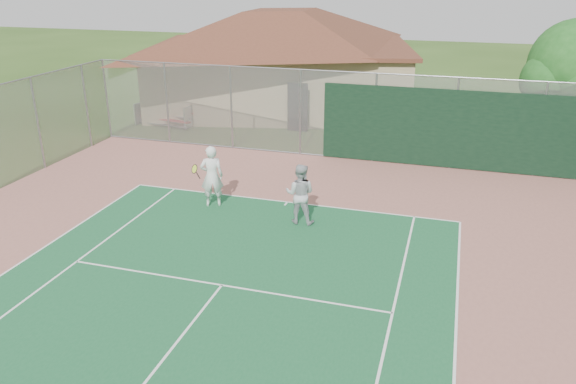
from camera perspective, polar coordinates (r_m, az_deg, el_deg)
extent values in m
cylinder|color=gray|center=(26.69, -17.93, 8.94)|extent=(0.08, 0.08, 3.50)
cylinder|color=gray|center=(25.13, -12.19, 8.76)|extent=(0.08, 0.08, 3.50)
cylinder|color=gray|center=(23.85, -5.77, 8.46)|extent=(0.08, 0.08, 3.50)
cylinder|color=gray|center=(22.90, 1.26, 8.01)|extent=(0.08, 0.08, 3.50)
cylinder|color=gray|center=(22.30, 8.77, 7.40)|extent=(0.08, 0.08, 3.50)
cylinder|color=gray|center=(22.11, 16.52, 6.63)|extent=(0.08, 0.08, 3.50)
cylinder|color=gray|center=(22.32, 24.24, 5.74)|extent=(0.08, 0.08, 3.50)
cylinder|color=gray|center=(22.30, 3.83, 12.19)|extent=(20.00, 0.05, 0.05)
cylinder|color=gray|center=(23.12, 3.62, 3.73)|extent=(20.00, 0.05, 0.05)
cube|color=#999EA0|center=(22.66, 3.72, 7.82)|extent=(20.00, 0.02, 3.50)
cube|color=black|center=(22.11, 16.46, 6.10)|extent=(10.00, 0.04, 3.00)
cylinder|color=gray|center=(25.50, -19.80, 8.16)|extent=(0.08, 0.08, 3.50)
cylinder|color=gray|center=(23.23, -24.07, 6.33)|extent=(0.08, 0.08, 3.50)
cube|color=#999EA0|center=(23.23, -24.07, 6.33)|extent=(0.02, 9.00, 3.50)
cube|color=tan|center=(31.23, -0.69, 11.46)|extent=(14.64, 11.35, 3.26)
cube|color=brown|center=(30.97, -0.70, 14.53)|extent=(15.29, 12.00, 0.20)
pyramid|color=brown|center=(30.80, -0.72, 18.05)|extent=(16.10, 12.48, 1.96)
cube|color=black|center=(26.60, 0.98, 8.60)|extent=(0.98, 0.06, 2.28)
cube|color=#AC2D27|center=(28.29, -12.37, 7.21)|extent=(2.88, 0.74, 0.05)
cube|color=#B2B5BA|center=(28.14, -12.57, 6.71)|extent=(2.88, 0.71, 0.04)
cube|color=#AC2D27|center=(28.66, -11.92, 8.12)|extent=(2.88, 0.74, 0.05)
cube|color=#B2B5BA|center=(28.50, -12.12, 7.63)|extent=(2.88, 0.71, 0.04)
cube|color=#AC2D27|center=(29.04, -11.48, 9.01)|extent=(2.88, 0.74, 0.05)
cube|color=#B2B5BA|center=(28.87, -11.67, 8.53)|extent=(2.88, 0.71, 0.04)
cube|color=#B2B5BA|center=(29.35, -14.23, 7.95)|extent=(0.34, 1.71, 1.05)
cube|color=#B2B5BA|center=(28.09, -9.46, 7.72)|extent=(0.34, 1.71, 1.05)
cylinder|color=#3D2916|center=(24.40, 26.20, 6.02)|extent=(0.38, 0.38, 2.98)
sphere|color=#1B531A|center=(23.97, 27.13, 11.40)|extent=(3.41, 3.41, 3.41)
sphere|color=#1B531A|center=(23.50, 25.01, 10.25)|extent=(2.13, 2.13, 2.13)
sphere|color=#1B531A|center=(24.78, 26.01, 11.34)|extent=(2.13, 2.13, 2.13)
imported|color=white|center=(18.06, -7.75, 1.56)|extent=(0.86, 0.73, 2.00)
imported|color=#B2B5B8|center=(16.68, 1.23, -0.25)|extent=(0.92, 0.73, 1.85)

